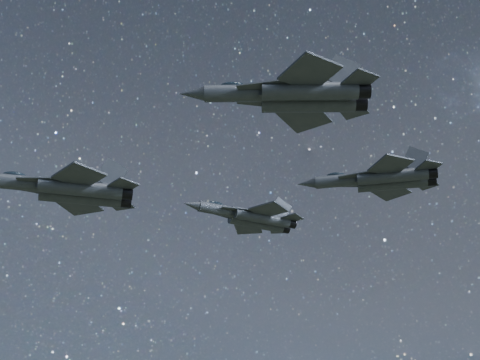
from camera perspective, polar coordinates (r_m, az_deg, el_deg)
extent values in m
cylinder|color=#30353C|center=(77.21, -17.85, -0.26)|extent=(8.12, 2.53, 1.68)
ellipsoid|color=black|center=(77.73, -18.71, 0.36)|extent=(2.67, 1.40, 0.83)
cube|color=#30353C|center=(76.72, -13.71, -0.71)|extent=(8.97, 2.56, 1.40)
cylinder|color=#30353C|center=(75.52, -13.42, -0.71)|extent=(9.19, 2.65, 1.68)
cylinder|color=#30353C|center=(77.46, -13.44, -1.42)|extent=(9.19, 2.65, 1.68)
cylinder|color=black|center=(75.47, -9.68, -1.09)|extent=(1.56, 1.70, 1.55)
cylinder|color=black|center=(77.42, -9.78, -1.78)|extent=(1.56, 1.70, 1.55)
cube|color=#30353C|center=(75.64, -16.48, 0.00)|extent=(5.69, 1.65, 0.13)
cube|color=#30353C|center=(78.25, -16.39, -0.97)|extent=(5.71, 2.79, 0.13)
cube|color=#30353C|center=(73.31, -13.56, 0.35)|extent=(6.09, 6.18, 0.22)
cube|color=#30353C|center=(79.90, -13.58, -2.07)|extent=(5.71, 5.96, 0.22)
cube|color=#30353C|center=(74.31, -9.92, -0.43)|extent=(3.59, 3.64, 0.16)
cube|color=#30353C|center=(78.77, -10.14, -2.05)|extent=(3.36, 3.47, 0.16)
cube|color=#30353C|center=(76.14, -10.92, 0.52)|extent=(3.76, 0.58, 3.84)
cube|color=#30353C|center=(78.54, -11.01, -0.39)|extent=(3.71, 0.87, 3.84)
cylinder|color=#30353C|center=(90.13, -1.43, -2.63)|extent=(7.19, 3.59, 1.49)
cone|color=#30353C|center=(88.65, -4.16, -2.11)|extent=(2.59, 1.98, 1.34)
ellipsoid|color=black|center=(90.05, -2.10, -2.09)|extent=(2.47, 1.65, 0.74)
cube|color=#30353C|center=(91.95, 1.43, -3.19)|extent=(7.90, 3.77, 1.24)
cylinder|color=#30353C|center=(91.14, 1.91, -3.25)|extent=(8.10, 3.88, 1.49)
cylinder|color=#30353C|center=(92.71, 1.40, -3.69)|extent=(8.10, 3.88, 1.49)
cylinder|color=black|center=(92.99, 4.36, -3.69)|extent=(1.60, 1.69, 1.38)
cylinder|color=black|center=(94.53, 3.81, -4.13)|extent=(1.60, 1.69, 1.38)
cube|color=#30353C|center=(89.62, -0.09, -2.57)|extent=(5.06, 1.64, 0.11)
cube|color=#30353C|center=(91.77, -0.75, -3.19)|extent=(4.86, 3.32, 0.11)
cube|color=#30353C|center=(89.28, 2.44, -2.56)|extent=(5.48, 5.42, 0.19)
cube|color=#30353C|center=(94.61, 0.70, -4.08)|extent=(4.52, 4.87, 0.19)
cube|color=#30353C|center=(91.90, 4.50, -3.26)|extent=(3.25, 3.23, 0.14)
cube|color=#30353C|center=(95.45, 3.26, -4.26)|extent=(2.65, 2.80, 0.14)
cube|color=#30353C|center=(92.85, 3.50, -2.45)|extent=(3.28, 0.91, 3.40)
cube|color=#30353C|center=(94.77, 2.84, -3.02)|extent=(3.12, 1.41, 3.40)
cylinder|color=#30353C|center=(59.46, 0.52, 7.40)|extent=(7.46, 2.42, 1.55)
cone|color=#30353C|center=(59.66, -4.09, 7.35)|extent=(2.53, 1.66, 1.39)
ellipsoid|color=black|center=(59.91, -0.63, 7.98)|extent=(2.47, 1.32, 0.76)
cube|color=#30353C|center=(59.65, 5.51, 7.37)|extent=(8.24, 2.45, 1.29)
cylinder|color=#30353C|center=(58.62, 5.99, 7.57)|extent=(8.45, 2.54, 1.55)
cylinder|color=#30353C|center=(60.24, 5.84, 6.48)|extent=(8.45, 2.54, 1.55)
cylinder|color=black|center=(59.22, 10.42, 7.52)|extent=(1.45, 1.57, 1.43)
cylinder|color=black|center=(60.82, 10.15, 6.44)|extent=(1.45, 1.57, 1.43)
cube|color=#30353C|center=(58.33, 2.28, 8.07)|extent=(5.24, 2.62, 0.12)
cube|color=#30353C|center=(60.52, 2.23, 6.59)|extent=(5.21, 1.45, 0.12)
cube|color=#30353C|center=(56.80, 5.97, 9.11)|extent=(5.21, 5.45, 0.20)
cube|color=#30353C|center=(62.31, 5.48, 5.41)|extent=(5.60, 5.68, 0.20)
cube|color=#30353C|center=(58.23, 10.21, 8.41)|extent=(3.07, 3.17, 0.15)
cube|color=#30353C|center=(61.92, 9.60, 5.93)|extent=(3.31, 3.35, 0.15)
cube|color=#30353C|center=(59.85, 8.70, 9.15)|extent=(3.40, 0.85, 3.53)
cube|color=#30353C|center=(61.83, 8.42, 7.78)|extent=(3.45, 0.55, 3.53)
cylinder|color=#30353C|center=(82.63, 9.00, -0.02)|extent=(7.46, 3.61, 1.54)
cone|color=#30353C|center=(82.81, 5.72, -0.30)|extent=(2.68, 2.02, 1.39)
ellipsoid|color=black|center=(82.99, 8.15, 0.36)|extent=(2.56, 1.68, 0.76)
cube|color=#30353C|center=(82.72, 12.56, 0.26)|extent=(8.20, 3.78, 1.29)
cylinder|color=#30353C|center=(81.66, 12.87, 0.33)|extent=(8.40, 3.89, 1.54)
cylinder|color=#30353C|center=(83.42, 12.85, -0.30)|extent=(8.40, 3.89, 1.54)
cylinder|color=black|center=(82.05, 16.03, 0.60)|extent=(1.65, 1.74, 1.43)
cylinder|color=black|center=(83.80, 15.95, -0.03)|extent=(1.65, 1.74, 1.43)
cube|color=#30353C|center=(81.39, 10.21, 0.44)|extent=(5.06, 3.37, 0.12)
cube|color=#30353C|center=(83.77, 10.26, -0.40)|extent=(5.23, 1.61, 0.12)
cube|color=#30353C|center=(79.64, 12.73, 1.23)|extent=(4.74, 5.09, 0.20)
cube|color=#30353C|center=(85.62, 12.69, -0.91)|extent=(5.68, 5.63, 0.20)
cube|color=#30353C|center=(80.96, 15.79, 1.12)|extent=(2.78, 2.93, 0.15)
cube|color=#30353C|center=(84.99, 15.62, -0.33)|extent=(3.36, 3.35, 0.15)
cube|color=#30353C|center=(82.53, 14.72, 1.73)|extent=(3.26, 1.41, 3.52)
cube|color=#30353C|center=(84.71, 14.65, 0.92)|extent=(3.40, 0.88, 3.52)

